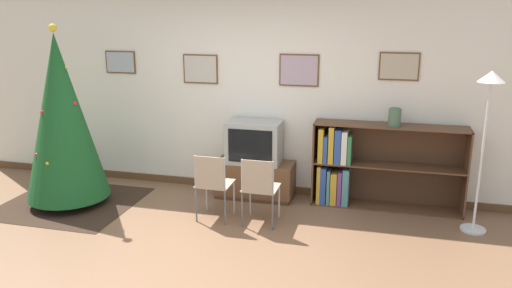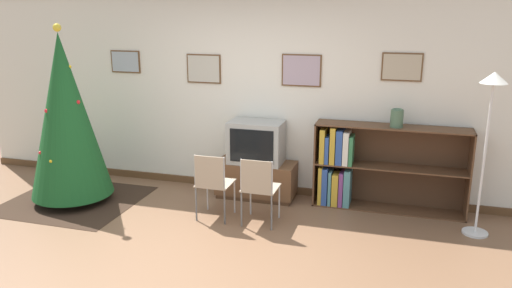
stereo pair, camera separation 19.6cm
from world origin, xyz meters
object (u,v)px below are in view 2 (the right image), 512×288
object	(u,v)px
christmas_tree	(66,116)
folding_chair_left	(213,182)
vase	(397,118)
standing_lamp	(490,112)
folding_chair_right	(259,187)
bookshelf	(361,167)
tv_console	(256,179)
television	(256,142)

from	to	relation	value
christmas_tree	folding_chair_left	bearing A→B (deg)	-1.33
vase	standing_lamp	bearing A→B (deg)	-24.21
folding_chair_right	bookshelf	size ratio (longest dim) A/B	0.44
bookshelf	tv_console	bearing A→B (deg)	-177.39
tv_console	bookshelf	size ratio (longest dim) A/B	0.56
folding_chair_right	folding_chair_left	bearing A→B (deg)	180.00
television	folding_chair_left	size ratio (longest dim) A/B	0.86
folding_chair_right	vase	bearing A→B (deg)	31.20
tv_console	standing_lamp	xyz separation A→B (m)	(2.69, -0.40, 1.15)
bookshelf	vase	bearing A→B (deg)	-6.11
tv_console	television	size ratio (longest dim) A/B	1.49
christmas_tree	folding_chair_right	distance (m)	2.63
folding_chair_left	folding_chair_right	distance (m)	0.57
tv_console	vase	size ratio (longest dim) A/B	4.66
television	standing_lamp	bearing A→B (deg)	-8.46
television	folding_chair_right	size ratio (longest dim) A/B	0.86
tv_console	standing_lamp	distance (m)	2.95
television	vase	xyz separation A→B (m)	(1.75, 0.02, 0.43)
television	bookshelf	xyz separation A→B (m)	(1.36, 0.06, -0.24)
folding_chair_left	bookshelf	xyz separation A→B (m)	(1.65, 0.93, 0.05)
bookshelf	standing_lamp	world-z (taller)	standing_lamp
television	tv_console	bearing A→B (deg)	90.00
folding_chair_right	tv_console	bearing A→B (deg)	108.09
television	vase	distance (m)	1.80
standing_lamp	christmas_tree	bearing A→B (deg)	-175.18
folding_chair_left	folding_chair_right	size ratio (longest dim) A/B	1.00
folding_chair_left	christmas_tree	bearing A→B (deg)	178.67
vase	bookshelf	bearing A→B (deg)	173.89
tv_console	folding_chair_left	xyz separation A→B (m)	(-0.28, -0.87, 0.23)
bookshelf	standing_lamp	size ratio (longest dim) A/B	1.02
tv_console	folding_chair_left	size ratio (longest dim) A/B	1.27
standing_lamp	folding_chair_right	bearing A→B (deg)	-169.10
folding_chair_left	standing_lamp	distance (m)	3.15
christmas_tree	folding_chair_right	xyz separation A→B (m)	(2.55, -0.05, -0.67)
folding_chair_left	vase	size ratio (longest dim) A/B	3.66
tv_console	folding_chair_right	world-z (taller)	folding_chair_right
vase	christmas_tree	bearing A→B (deg)	-168.16
tv_console	bookshelf	world-z (taller)	bookshelf
vase	folding_chair_left	bearing A→B (deg)	-156.40
christmas_tree	vase	bearing A→B (deg)	11.84
folding_chair_left	standing_lamp	bearing A→B (deg)	8.86
christmas_tree	vase	world-z (taller)	christmas_tree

